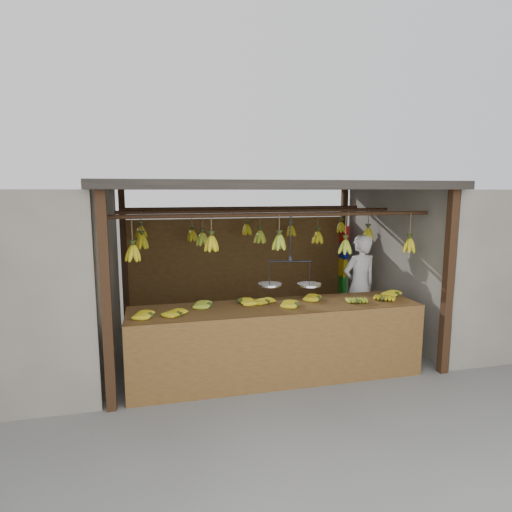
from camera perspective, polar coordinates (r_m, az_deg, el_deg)
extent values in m
plane|color=#5B5B57|center=(6.55, 0.63, -11.71)|extent=(80.00, 80.00, 0.00)
cube|color=black|center=(4.62, -19.32, -6.05)|extent=(0.10, 0.10, 2.30)
cube|color=black|center=(5.78, 24.22, -3.40)|extent=(0.10, 0.10, 2.30)
cube|color=black|center=(7.55, -17.15, -0.32)|extent=(0.10, 0.10, 2.30)
cube|color=black|center=(8.31, 11.52, 0.70)|extent=(0.10, 0.10, 2.30)
cube|color=black|center=(6.14, 0.67, 9.31)|extent=(4.30, 3.30, 0.10)
cylinder|color=black|center=(5.18, 3.41, 5.53)|extent=(4.00, 0.05, 0.05)
cylinder|color=black|center=(6.14, 0.66, 6.05)|extent=(4.00, 0.05, 0.05)
cylinder|color=black|center=(7.12, -1.34, 6.42)|extent=(4.00, 0.05, 0.05)
cube|color=brown|center=(7.73, -2.10, -1.61)|extent=(4.00, 0.06, 1.80)
cube|color=slate|center=(7.93, 26.76, -0.46)|extent=(3.00, 3.00, 2.30)
cube|color=brown|center=(5.25, 2.69, -7.06)|extent=(3.54, 0.79, 0.08)
cube|color=brown|center=(5.03, 3.95, -12.74)|extent=(3.54, 0.04, 0.90)
cube|color=black|center=(4.89, -15.91, -14.23)|extent=(0.07, 0.07, 0.82)
cube|color=black|center=(5.78, 20.08, -10.77)|extent=(0.07, 0.07, 0.82)
cube|color=black|center=(5.53, -15.64, -11.47)|extent=(0.07, 0.07, 0.82)
cube|color=black|center=(6.33, 16.61, -8.90)|extent=(0.07, 0.07, 0.82)
ellipsoid|color=gold|center=(4.89, -13.77, -7.66)|extent=(0.28, 0.25, 0.06)
ellipsoid|color=gold|center=(4.86, -10.01, -7.64)|extent=(0.30, 0.30, 0.06)
ellipsoid|color=#92A523|center=(5.19, -6.18, -6.50)|extent=(0.28, 0.25, 0.06)
ellipsoid|color=gold|center=(5.28, -2.03, -6.18)|extent=(0.25, 0.20, 0.06)
ellipsoid|color=gold|center=(5.27, 1.70, -6.20)|extent=(0.27, 0.30, 0.06)
ellipsoid|color=gold|center=(5.20, 5.50, -6.45)|extent=(0.30, 0.27, 0.06)
ellipsoid|color=gold|center=(5.52, 8.42, -5.60)|extent=(0.30, 0.28, 0.06)
ellipsoid|color=#92A523|center=(5.44, 13.52, -5.98)|extent=(0.23, 0.27, 0.06)
ellipsoid|color=gold|center=(5.64, 16.64, -5.57)|extent=(0.29, 0.30, 0.06)
ellipsoid|color=gold|center=(5.96, 18.41, -4.90)|extent=(0.29, 0.30, 0.06)
ellipsoid|color=gold|center=(5.02, -16.08, 0.35)|extent=(0.16, 0.16, 0.28)
ellipsoid|color=gold|center=(5.07, -5.95, 1.65)|extent=(0.16, 0.16, 0.28)
ellipsoid|color=#92A523|center=(5.18, 3.09, 1.82)|extent=(0.16, 0.16, 0.28)
ellipsoid|color=#92A523|center=(5.53, 11.80, 1.21)|extent=(0.16, 0.16, 0.28)
ellipsoid|color=gold|center=(5.93, 19.75, 1.32)|extent=(0.16, 0.16, 0.28)
ellipsoid|color=gold|center=(5.96, -14.97, 1.82)|extent=(0.16, 0.16, 0.28)
ellipsoid|color=#92A523|center=(6.07, -7.14, 2.23)|extent=(0.16, 0.16, 0.28)
ellipsoid|color=#92A523|center=(6.22, 0.53, 2.57)|extent=(0.16, 0.16, 0.28)
ellipsoid|color=gold|center=(6.47, 8.23, 2.48)|extent=(0.16, 0.16, 0.28)
ellipsoid|color=gold|center=(6.75, 14.69, 2.86)|extent=(0.16, 0.16, 0.28)
ellipsoid|color=gold|center=(6.97, -15.06, 3.13)|extent=(0.16, 0.16, 0.28)
ellipsoid|color=gold|center=(7.01, -8.50, 2.71)|extent=(0.16, 0.16, 0.28)
ellipsoid|color=gold|center=(7.17, -1.21, 3.53)|extent=(0.16, 0.16, 0.28)
ellipsoid|color=gold|center=(7.39, 4.71, 3.36)|extent=(0.16, 0.16, 0.28)
ellipsoid|color=gold|center=(7.65, 11.29, 3.76)|extent=(0.16, 0.16, 0.28)
cylinder|color=black|center=(5.24, 4.56, 2.40)|extent=(0.02, 0.02, 0.57)
cylinder|color=black|center=(5.28, 4.52, -0.69)|extent=(0.52, 0.16, 0.02)
cylinder|color=silver|center=(5.33, 1.84, -3.87)|extent=(0.29, 0.29, 0.02)
cylinder|color=silver|center=(5.36, 7.11, -3.87)|extent=(0.29, 0.29, 0.02)
imported|color=white|center=(6.89, 13.64, -3.87)|extent=(0.66, 0.50, 1.63)
cube|color=red|center=(8.12, 11.65, 2.79)|extent=(0.08, 0.26, 0.34)
cube|color=#1426BF|center=(8.15, 11.60, 0.89)|extent=(0.08, 0.26, 0.34)
cube|color=yellow|center=(8.20, 11.52, -1.51)|extent=(0.08, 0.26, 0.34)
cube|color=#199926|center=(8.26, 11.45, -3.68)|extent=(0.08, 0.26, 0.34)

